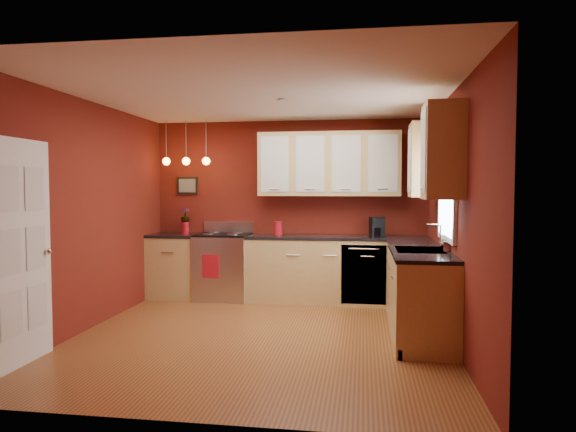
# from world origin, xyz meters

# --- Properties ---
(floor) EXTENTS (4.20, 4.20, 0.00)m
(floor) POSITION_xyz_m (0.00, 0.00, 0.00)
(floor) COLOR #915C2A
(floor) RESTS_ON ground
(ceiling) EXTENTS (4.00, 4.20, 0.02)m
(ceiling) POSITION_xyz_m (0.00, 0.00, 2.60)
(ceiling) COLOR white
(ceiling) RESTS_ON wall_back
(wall_back) EXTENTS (4.00, 0.02, 2.60)m
(wall_back) POSITION_xyz_m (0.00, 2.10, 1.30)
(wall_back) COLOR maroon
(wall_back) RESTS_ON floor
(wall_front) EXTENTS (4.00, 0.02, 2.60)m
(wall_front) POSITION_xyz_m (0.00, -2.10, 1.30)
(wall_front) COLOR maroon
(wall_front) RESTS_ON floor
(wall_left) EXTENTS (0.02, 4.20, 2.60)m
(wall_left) POSITION_xyz_m (-2.00, 0.00, 1.30)
(wall_left) COLOR maroon
(wall_left) RESTS_ON floor
(wall_right) EXTENTS (0.02, 4.20, 2.60)m
(wall_right) POSITION_xyz_m (2.00, 0.00, 1.30)
(wall_right) COLOR maroon
(wall_right) RESTS_ON floor
(base_cabinets_back_left) EXTENTS (0.70, 0.60, 0.90)m
(base_cabinets_back_left) POSITION_xyz_m (-1.65, 1.80, 0.45)
(base_cabinets_back_left) COLOR tan
(base_cabinets_back_left) RESTS_ON floor
(base_cabinets_back_right) EXTENTS (2.54, 0.60, 0.90)m
(base_cabinets_back_right) POSITION_xyz_m (0.73, 1.80, 0.45)
(base_cabinets_back_right) COLOR tan
(base_cabinets_back_right) RESTS_ON floor
(base_cabinets_right) EXTENTS (0.60, 2.10, 0.90)m
(base_cabinets_right) POSITION_xyz_m (1.70, 0.45, 0.45)
(base_cabinets_right) COLOR tan
(base_cabinets_right) RESTS_ON floor
(counter_back_left) EXTENTS (0.70, 0.62, 0.04)m
(counter_back_left) POSITION_xyz_m (-1.65, 1.80, 0.92)
(counter_back_left) COLOR black
(counter_back_left) RESTS_ON base_cabinets_back_left
(counter_back_right) EXTENTS (2.54, 0.62, 0.04)m
(counter_back_right) POSITION_xyz_m (0.73, 1.80, 0.92)
(counter_back_right) COLOR black
(counter_back_right) RESTS_ON base_cabinets_back_right
(counter_right) EXTENTS (0.62, 2.10, 0.04)m
(counter_right) POSITION_xyz_m (1.70, 0.45, 0.92)
(counter_right) COLOR black
(counter_right) RESTS_ON base_cabinets_right
(gas_range) EXTENTS (0.76, 0.64, 1.11)m
(gas_range) POSITION_xyz_m (-0.92, 1.80, 0.48)
(gas_range) COLOR #BDBDC2
(gas_range) RESTS_ON floor
(dishwasher_front) EXTENTS (0.60, 0.02, 0.80)m
(dishwasher_front) POSITION_xyz_m (1.10, 1.51, 0.45)
(dishwasher_front) COLOR #BDBDC2
(dishwasher_front) RESTS_ON base_cabinets_back_right
(sink) EXTENTS (0.50, 0.70, 0.33)m
(sink) POSITION_xyz_m (1.70, 0.30, 0.92)
(sink) COLOR #9A999F
(sink) RESTS_ON counter_right
(window) EXTENTS (0.06, 1.02, 1.22)m
(window) POSITION_xyz_m (1.97, 0.30, 1.69)
(window) COLOR white
(window) RESTS_ON wall_right
(door_left_wall) EXTENTS (0.12, 0.82, 2.05)m
(door_left_wall) POSITION_xyz_m (-1.97, -1.20, 1.03)
(door_left_wall) COLOR white
(door_left_wall) RESTS_ON floor
(upper_cabinets_back) EXTENTS (2.00, 0.35, 0.90)m
(upper_cabinets_back) POSITION_xyz_m (0.60, 1.93, 1.95)
(upper_cabinets_back) COLOR tan
(upper_cabinets_back) RESTS_ON wall_back
(upper_cabinets_right) EXTENTS (0.35, 1.95, 0.90)m
(upper_cabinets_right) POSITION_xyz_m (1.82, 0.32, 1.95)
(upper_cabinets_right) COLOR tan
(upper_cabinets_right) RESTS_ON wall_right
(wall_picture) EXTENTS (0.32, 0.03, 0.26)m
(wall_picture) POSITION_xyz_m (-1.55, 2.08, 1.65)
(wall_picture) COLOR black
(wall_picture) RESTS_ON wall_back
(pendant_lights) EXTENTS (0.71, 0.11, 0.66)m
(pendant_lights) POSITION_xyz_m (-1.45, 1.75, 2.01)
(pendant_lights) COLOR #9A999F
(pendant_lights) RESTS_ON ceiling
(red_canister) EXTENTS (0.13, 0.13, 0.20)m
(red_canister) POSITION_xyz_m (-0.11, 1.81, 1.04)
(red_canister) COLOR #AF121E
(red_canister) RESTS_ON counter_back_right
(red_vase) EXTENTS (0.11, 0.11, 0.17)m
(red_vase) POSITION_xyz_m (-1.52, 1.87, 1.03)
(red_vase) COLOR #AF121E
(red_vase) RESTS_ON counter_back_left
(flowers) EXTENTS (0.17, 0.17, 0.24)m
(flowers) POSITION_xyz_m (-1.52, 1.87, 1.21)
(flowers) COLOR #AF121E
(flowers) RESTS_ON red_vase
(coffee_maker) EXTENTS (0.22, 0.22, 0.27)m
(coffee_maker) POSITION_xyz_m (1.28, 1.82, 1.06)
(coffee_maker) COLOR black
(coffee_maker) RESTS_ON counter_back_right
(soap_pump) EXTENTS (0.09, 0.10, 0.17)m
(soap_pump) POSITION_xyz_m (1.95, 0.17, 1.03)
(soap_pump) COLOR silver
(soap_pump) RESTS_ON counter_right
(dish_towel) EXTENTS (0.24, 0.02, 0.33)m
(dish_towel) POSITION_xyz_m (-1.01, 1.47, 0.52)
(dish_towel) COLOR #AF121E
(dish_towel) RESTS_ON gas_range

